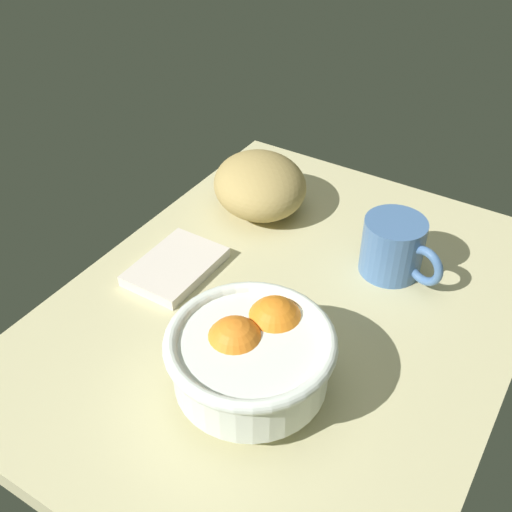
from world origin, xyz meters
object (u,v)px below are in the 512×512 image
(napkin_folded, at_px, (176,266))
(mug, at_px, (394,248))
(bread_loaf, at_px, (260,185))
(fruit_bowl, at_px, (251,354))

(napkin_folded, xyz_separation_m, mug, (-0.16, 0.26, 0.03))
(bread_loaf, height_order, napkin_folded, bread_loaf)
(napkin_folded, bearing_deg, mug, 122.06)
(fruit_bowl, relative_size, napkin_folded, 1.39)
(fruit_bowl, height_order, bread_loaf, fruit_bowl)
(fruit_bowl, bearing_deg, bread_loaf, -149.74)
(napkin_folded, bearing_deg, bread_loaf, 174.65)
(bread_loaf, xyz_separation_m, mug, (0.03, 0.24, -0.00))
(bread_loaf, relative_size, napkin_folded, 1.21)
(bread_loaf, xyz_separation_m, napkin_folded, (0.20, -0.02, -0.04))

